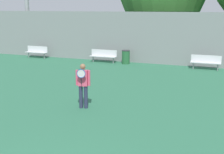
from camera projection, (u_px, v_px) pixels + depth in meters
tennis_player at (83, 84)px, 11.10m from camera, size 0.52×0.46×1.63m
bench_courtside_near at (104, 55)px, 20.38m from camera, size 1.78×0.40×0.83m
bench_courtside_far at (206, 61)px, 18.09m from camera, size 1.71×0.40×0.83m
bench_adjacent_court at (37, 51)px, 22.21m from camera, size 1.65×0.40×0.83m
trash_bin at (126, 57)px, 19.91m from camera, size 0.53×0.53×0.88m
back_fence at (171, 39)px, 19.28m from camera, size 29.39×0.06×3.27m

